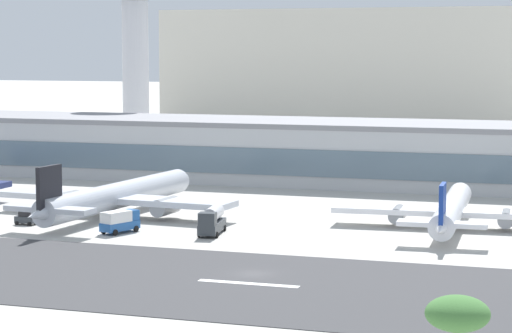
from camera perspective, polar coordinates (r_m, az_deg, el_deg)
ground_plane at (r=128.82m, az=-0.14°, el=-5.71°), size 1400.00×1400.00×0.00m
runway_strip at (r=123.93m, az=-0.91°, el=-6.17°), size 800.00×35.26×0.08m
runway_centreline_dash_4 at (r=123.55m, az=-0.41°, el=-6.19°), size 12.00×1.20×0.01m
terminal_building at (r=215.27m, az=5.50°, el=0.73°), size 216.49×25.45×12.37m
control_tower at (r=268.41m, az=-6.40°, el=7.03°), size 14.73×14.73×47.28m
distant_hotel_block at (r=354.20m, az=4.39°, el=5.08°), size 115.95×25.81×39.49m
airliner_black_tail_gate_1 at (r=173.17m, az=-7.60°, el=-1.62°), size 40.82×47.85×9.99m
airliner_navy_tail_gate_2 at (r=162.70m, az=10.25°, el=-2.32°), size 35.73×41.46×8.65m
service_fuel_truck_0 at (r=156.07m, az=-2.34°, el=-2.86°), size 3.92×8.80×3.95m
service_box_truck_1 at (r=158.44m, az=-7.20°, el=-2.86°), size 4.37×6.46×3.25m
service_baggage_tug_2 at (r=168.26m, az=-12.05°, el=-2.67°), size 3.26×1.99×2.20m
palm_tree_1 at (r=67.83m, az=10.59°, el=-7.97°), size 4.01×4.01×11.62m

